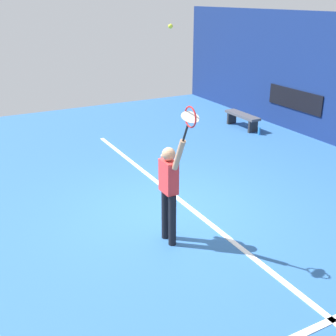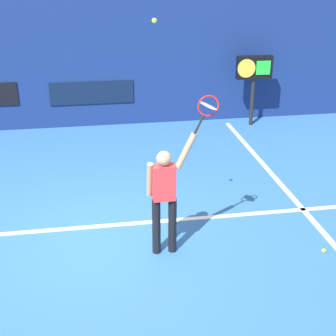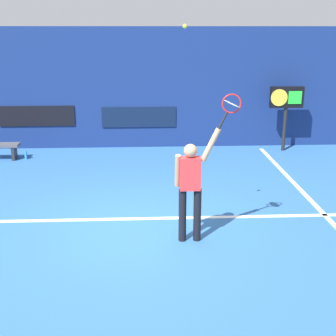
% 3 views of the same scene
% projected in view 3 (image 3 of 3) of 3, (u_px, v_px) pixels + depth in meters
% --- Properties ---
extents(ground_plane, '(18.00, 18.00, 0.00)m').
position_uv_depth(ground_plane, '(136.00, 228.00, 8.35)').
color(ground_plane, '#2D609E').
extents(back_wall, '(18.00, 0.20, 3.52)m').
position_uv_depth(back_wall, '(139.00, 88.00, 13.59)').
color(back_wall, navy).
rests_on(back_wall, ground_plane).
extents(sponsor_banner_center, '(2.20, 0.03, 0.60)m').
position_uv_depth(sponsor_banner_center, '(139.00, 117.00, 13.72)').
color(sponsor_banner_center, '#0C1933').
extents(sponsor_banner_portside, '(2.20, 0.03, 0.60)m').
position_uv_depth(sponsor_banner_portside, '(37.00, 116.00, 13.56)').
color(sponsor_banner_portside, black).
extents(court_baseline, '(10.00, 0.10, 0.01)m').
position_uv_depth(court_baseline, '(137.00, 219.00, 8.74)').
color(court_baseline, white).
rests_on(court_baseline, ground_plane).
extents(court_sideline, '(0.10, 7.00, 0.01)m').
position_uv_depth(court_sideline, '(299.00, 188.00, 10.43)').
color(court_sideline, white).
rests_on(court_sideline, ground_plane).
extents(tennis_player, '(0.73, 0.31, 1.95)m').
position_uv_depth(tennis_player, '(190.00, 184.00, 7.59)').
color(tennis_player, black).
rests_on(tennis_player, ground_plane).
extents(tennis_racket, '(0.42, 0.27, 0.62)m').
position_uv_depth(tennis_racket, '(231.00, 106.00, 7.24)').
color(tennis_racket, black).
extents(tennis_ball, '(0.07, 0.07, 0.07)m').
position_uv_depth(tennis_ball, '(185.00, 26.00, 6.93)').
color(tennis_ball, '#CCE033').
extents(scoreboard_clock, '(0.96, 0.20, 1.87)m').
position_uv_depth(scoreboard_clock, '(286.00, 101.00, 13.19)').
color(scoreboard_clock, black).
rests_on(scoreboard_clock, ground_plane).
extents(water_bottle, '(0.07, 0.07, 0.24)m').
position_uv_depth(water_bottle, '(26.00, 155.00, 12.68)').
color(water_bottle, '#338CD8').
rests_on(water_bottle, ground_plane).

